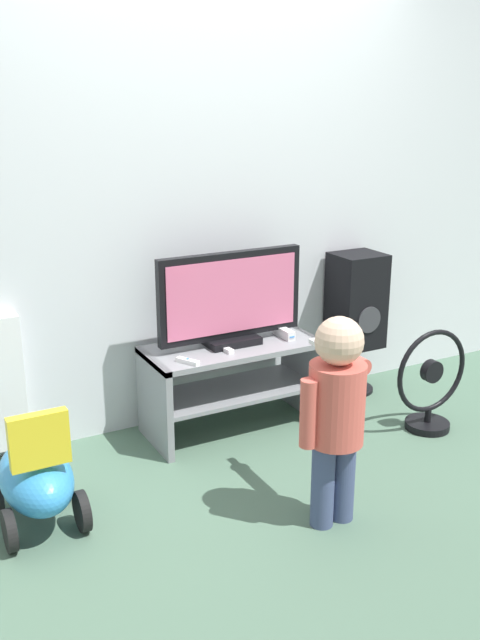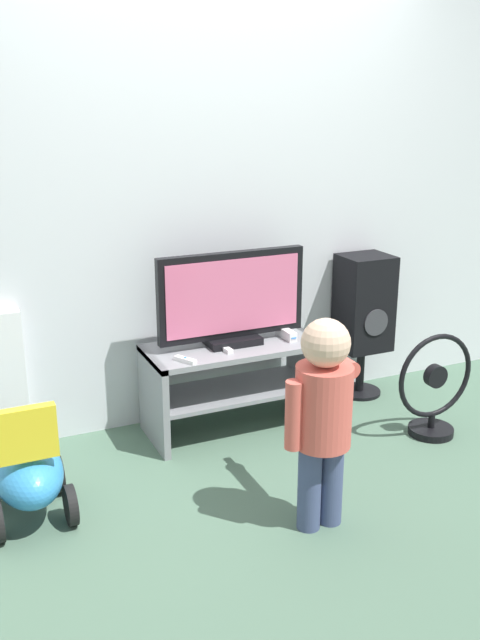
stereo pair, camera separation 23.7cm
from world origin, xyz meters
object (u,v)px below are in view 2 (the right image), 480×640
remote_secondary (225,348)px  ride_on_toy (27,471)px  game_console (286,333)px  remote_primary (185,360)px  speaker_tower (364,307)px  child (322,407)px  floor_fan (434,390)px  television (232,299)px

remote_secondary → ride_on_toy: 1.19m
game_console → remote_primary: size_ratio=1.40×
game_console → ride_on_toy: (-1.48, -0.42, -0.30)m
remote_primary → ride_on_toy: (-0.84, -0.29, -0.29)m
speaker_tower → game_console: bearing=-167.7°
child → speaker_tower: 1.47m
game_console → ride_on_toy: bearing=-164.3°
remote_secondary → speaker_tower: size_ratio=0.15×
floor_fan → game_console: bearing=141.7°
remote_secondary → ride_on_toy: size_ratio=0.23×
game_console → child: child is taller
remote_secondary → child: bearing=-87.9°
speaker_tower → floor_fan: speaker_tower is taller
remote_secondary → child: size_ratio=0.14×
game_console → floor_fan: 0.86m
game_console → child: 1.05m
remote_secondary → remote_primary: bearing=-162.7°
remote_primary → remote_secondary: bearing=17.3°
game_console → remote_secondary: bearing=-172.8°
remote_secondary → television: bearing=47.1°
speaker_tower → ride_on_toy: (-2.08, -0.55, -0.35)m
game_console → remote_secondary: game_console is taller
television → remote_secondary: size_ratio=6.22×
remote_secondary → speaker_tower: bearing=10.3°
remote_primary → ride_on_toy: bearing=-161.0°
ride_on_toy → game_console: bearing=15.7°
television → remote_secondary: television is taller
remote_primary → speaker_tower: (1.24, 0.26, 0.06)m
remote_primary → floor_fan: bearing=-16.5°
television → ride_on_toy: television is taller
television → floor_fan: (0.95, -0.54, -0.48)m
child → speaker_tower: bearing=49.7°
floor_fan → remote_secondary: bearing=156.1°
remote_secondary → speaker_tower: 1.01m
remote_secondary → ride_on_toy: bearing=-161.4°
game_console → remote_secondary: (-0.39, -0.05, -0.01)m
remote_secondary → floor_fan: (1.03, -0.46, -0.24)m
child → ride_on_toy: bearing=153.0°
game_console → ride_on_toy: ride_on_toy is taller
television → game_console: (0.31, -0.04, -0.22)m
remote_primary → speaker_tower: bearing=11.8°
game_console → speaker_tower: 0.61m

